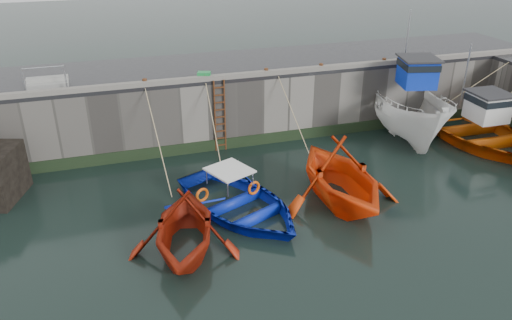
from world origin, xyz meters
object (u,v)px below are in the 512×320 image
object	(u,v)px
bollard_b	(205,77)
boat_near_blue	(239,211)
boat_far_white	(407,110)
bollard_e	(384,61)
bollard_d	(321,67)
bollard_a	(145,82)
bollard_c	(266,71)
boat_far_orange	(474,129)
boat_near_blacktrim	(338,201)
boat_near_white	(186,249)
fish_crate	(204,76)
ladder	(220,116)

from	to	relation	value
bollard_b	boat_near_blue	bearing A→B (deg)	-91.52
boat_far_white	bollard_e	world-z (taller)	boat_far_white
boat_near_blue	bollard_d	bearing A→B (deg)	22.45
bollard_a	bollard_c	bearing A→B (deg)	0.00
boat_near_blue	boat_far_orange	distance (m)	12.50
boat_near_blacktrim	bollard_d	distance (m)	7.05
boat_near_white	boat_far_white	distance (m)	13.16
boat_near_blue	bollard_e	world-z (taller)	bollard_e
bollard_d	bollard_e	bearing A→B (deg)	0.00
bollard_a	boat_far_white	bearing A→B (deg)	-5.80
fish_crate	bollard_d	xyz separation A→B (m)	(5.32, -0.10, -0.02)
ladder	bollard_a	size ratio (longest dim) A/B	11.43
boat_near_white	bollard_e	xyz separation A→B (m)	(10.85, 7.22, 3.30)
bollard_d	bollard_c	bearing A→B (deg)	180.00
ladder	bollard_e	size ratio (longest dim) A/B	11.43
fish_crate	bollard_d	bearing A→B (deg)	18.22
bollard_b	bollard_c	bearing A→B (deg)	0.00
boat_near_blue	boat_near_blacktrim	distance (m)	3.67
boat_far_white	boat_far_orange	xyz separation A→B (m)	(2.71, -1.47, -0.73)
boat_near_white	boat_far_orange	world-z (taller)	boat_far_orange
boat_near_blacktrim	bollard_b	world-z (taller)	bollard_b
boat_far_orange	bollard_c	xyz separation A→B (m)	(-9.30, 2.67, 2.81)
boat_near_blue	bollard_c	distance (m)	7.07
bollard_d	boat_near_blue	bearing A→B (deg)	-134.38
ladder	bollard_c	world-z (taller)	bollard_c
boat_far_white	bollard_e	bearing A→B (deg)	137.68
bollard_b	boat_near_white	bearing A→B (deg)	-108.01
boat_near_blue	ladder	bearing A→B (deg)	59.78
bollard_a	fish_crate	bearing A→B (deg)	2.32
boat_far_white	boat_far_orange	distance (m)	3.17
ladder	fish_crate	xyz separation A→B (m)	(-0.52, 0.44, 1.73)
boat_far_white	bollard_b	bearing A→B (deg)	-173.01
ladder	boat_far_white	world-z (taller)	boat_far_white
ladder	bollard_b	size ratio (longest dim) A/B	11.43
bollard_a	bollard_e	distance (m)	11.00
boat_near_blacktrim	boat_far_orange	size ratio (longest dim) A/B	0.70
boat_near_blue	boat_far_white	world-z (taller)	boat_far_white
fish_crate	bollard_d	distance (m)	5.32
boat_near_blue	fish_crate	xyz separation A→B (m)	(0.13, 5.67, 3.32)
boat_far_white	bollard_b	world-z (taller)	boat_far_white
bollard_c	bollard_d	size ratio (longest dim) A/B	1.00
ladder	fish_crate	distance (m)	1.86
fish_crate	boat_near_blacktrim	bearing A→B (deg)	-40.59
boat_far_orange	boat_near_white	bearing A→B (deg)	-160.63
boat_near_white	fish_crate	distance (m)	8.37
ladder	bollard_e	distance (m)	8.19
boat_near_blue	bollard_a	world-z (taller)	bollard_a
fish_crate	bollard_a	bearing A→B (deg)	-158.38
boat_far_white	bollard_c	world-z (taller)	boat_far_white
ladder	boat_near_white	bearing A→B (deg)	-112.46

